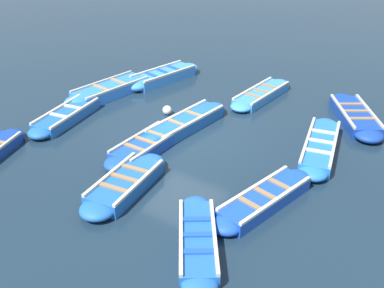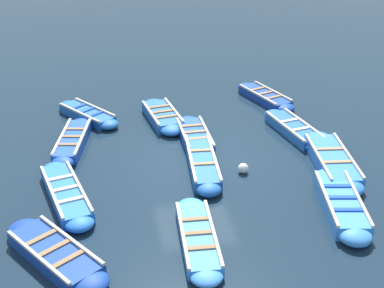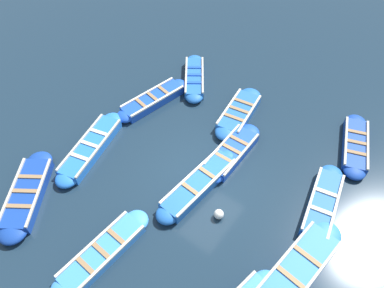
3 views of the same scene
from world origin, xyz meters
The scene contains 13 objects.
ground_plane centered at (0.00, 0.00, 0.00)m, with size 120.00×120.00×0.00m, color #162838.
boat_bow_out centered at (4.13, -0.74, 0.15)m, with size 3.62×1.02×0.36m.
boat_far_corner centered at (-3.26, -0.58, 0.18)m, with size 3.32×1.34×0.42m.
boat_tucked centered at (1.18, 4.14, 0.20)m, with size 4.07×1.45×0.47m.
boat_stern_in centered at (-3.99, -3.30, 0.17)m, with size 3.03×2.46×0.39m.
boat_inner_gap centered at (-1.30, 3.82, 0.17)m, with size 3.53×1.42×0.40m.
boat_mid_row centered at (1.48, -4.00, 0.18)m, with size 3.90×1.67×0.41m.
boat_alongside centered at (0.46, 0.14, 0.19)m, with size 3.89×1.07×0.44m.
boat_centre centered at (3.47, 3.38, 0.21)m, with size 3.76×1.54×0.47m.
boat_end_of_row centered at (4.15, -4.21, 0.18)m, with size 3.51×2.81×0.42m.
boat_drifting centered at (-1.39, 0.27, 0.17)m, with size 3.24×0.91×0.41m.
boat_outer_left centered at (-1.83, -3.83, 0.17)m, with size 3.56×1.42×0.40m.
buoy_orange_near centered at (1.00, 1.31, 0.16)m, with size 0.32×0.32×0.32m, color silver.
Camera 1 is at (-10.18, -7.40, 6.67)m, focal length 42.00 mm.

